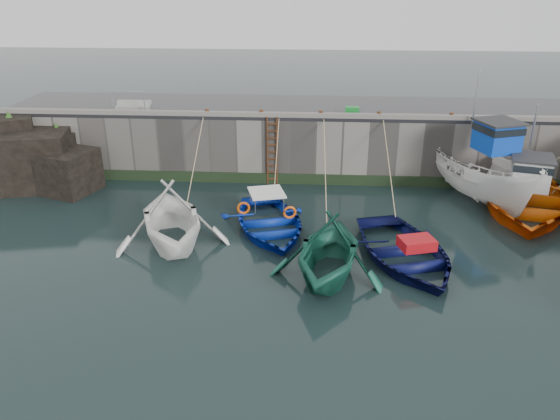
# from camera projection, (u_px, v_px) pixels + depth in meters

# --- Properties ---
(ground) EXTENTS (120.00, 120.00, 0.00)m
(ground) POSITION_uv_depth(u_px,v_px,m) (313.00, 300.00, 16.55)
(ground) COLOR black
(ground) RESTS_ON ground
(quay_back) EXTENTS (30.00, 5.00, 3.00)m
(quay_back) POSITION_uv_depth(u_px,v_px,m) (316.00, 139.00, 27.40)
(quay_back) COLOR slate
(quay_back) RESTS_ON ground
(road_back) EXTENTS (30.00, 5.00, 0.16)m
(road_back) POSITION_uv_depth(u_px,v_px,m) (317.00, 107.00, 26.77)
(road_back) COLOR black
(road_back) RESTS_ON quay_back
(kerb_back) EXTENTS (30.00, 0.30, 0.20)m
(kerb_back) POSITION_uv_depth(u_px,v_px,m) (316.00, 115.00, 24.54)
(kerb_back) COLOR slate
(kerb_back) RESTS_ON road_back
(algae_back) EXTENTS (30.00, 0.08, 0.50)m
(algae_back) POSITION_uv_depth(u_px,v_px,m) (315.00, 179.00, 25.57)
(algae_back) COLOR black
(algae_back) RESTS_ON ground
(rock_outcrop) EXTENTS (5.85, 4.24, 3.41)m
(rock_outcrop) POSITION_uv_depth(u_px,v_px,m) (35.00, 159.00, 25.15)
(rock_outcrop) COLOR black
(rock_outcrop) RESTS_ON ground
(ladder) EXTENTS (0.51, 0.08, 3.20)m
(ladder) POSITION_uv_depth(u_px,v_px,m) (272.00, 151.00, 25.11)
(ladder) COLOR #3F1E0F
(ladder) RESTS_ON ground
(boat_near_white) EXTENTS (5.89, 6.30, 2.68)m
(boat_near_white) POSITION_uv_depth(u_px,v_px,m) (173.00, 243.00, 20.07)
(boat_near_white) COLOR white
(boat_near_white) RESTS_ON ground
(boat_near_white_rope) EXTENTS (0.04, 4.76, 3.10)m
(boat_near_white_rope) POSITION_uv_depth(u_px,v_px,m) (198.00, 197.00, 24.18)
(boat_near_white_rope) COLOR tan
(boat_near_white_rope) RESTS_ON ground
(boat_near_blue) EXTENTS (4.91, 5.92, 1.06)m
(boat_near_blue) POSITION_uv_depth(u_px,v_px,m) (269.00, 229.00, 21.15)
(boat_near_blue) COLOR #0B2CAA
(boat_near_blue) RESTS_ON ground
(boat_near_blue_rope) EXTENTS (0.04, 3.67, 3.10)m
(boat_near_blue_rope) POSITION_uv_depth(u_px,v_px,m) (276.00, 193.00, 24.62)
(boat_near_blue_rope) COLOR tan
(boat_near_blue_rope) RESTS_ON ground
(boat_near_blacktrim) EXTENTS (4.83, 5.34, 2.46)m
(boat_near_blacktrim) POSITION_uv_depth(u_px,v_px,m) (327.00, 275.00, 17.91)
(boat_near_blacktrim) COLOR #1B5E4B
(boat_near_blacktrim) RESTS_ON ground
(boat_near_blacktrim_rope) EXTENTS (0.04, 6.52, 3.10)m
(boat_near_blacktrim_rope) POSITION_uv_depth(u_px,v_px,m) (325.00, 209.00, 22.94)
(boat_near_blacktrim_rope) COLOR tan
(boat_near_blacktrim_rope) RESTS_ON ground
(boat_near_navy) EXTENTS (5.37, 6.46, 1.16)m
(boat_near_navy) POSITION_uv_depth(u_px,v_px,m) (404.00, 260.00, 18.90)
(boat_near_navy) COLOR #0A0F43
(boat_near_navy) RESTS_ON ground
(boat_near_navy_rope) EXTENTS (0.04, 5.39, 3.10)m
(boat_near_navy_rope) POSITION_uv_depth(u_px,v_px,m) (387.00, 205.00, 23.35)
(boat_near_navy_rope) COLOR tan
(boat_near_navy_rope) RESTS_ON ground
(boat_far_white) EXTENTS (4.79, 7.49, 5.71)m
(boat_far_white) POSITION_uv_depth(u_px,v_px,m) (482.00, 174.00, 23.59)
(boat_far_white) COLOR white
(boat_far_white) RESTS_ON ground
(boat_far_orange) EXTENTS (7.09, 8.55, 4.53)m
(boat_far_orange) POSITION_uv_depth(u_px,v_px,m) (524.00, 197.00, 22.84)
(boat_far_orange) COLOR #EC5B0C
(boat_far_orange) RESTS_ON ground
(fish_crate) EXTENTS (0.66, 0.43, 0.32)m
(fish_crate) POSITION_uv_depth(u_px,v_px,m) (352.00, 110.00, 25.19)
(fish_crate) COLOR #18842B
(fish_crate) RESTS_ON road_back
(railing) EXTENTS (1.60, 1.05, 1.00)m
(railing) POSITION_uv_depth(u_px,v_px,m) (133.00, 105.00, 26.03)
(railing) COLOR #A5A8AD
(railing) RESTS_ON road_back
(bollard_a) EXTENTS (0.18, 0.18, 0.28)m
(bollard_a) POSITION_uv_depth(u_px,v_px,m) (207.00, 112.00, 24.92)
(bollard_a) COLOR #3F1E0F
(bollard_a) RESTS_ON road_back
(bollard_b) EXTENTS (0.18, 0.18, 0.28)m
(bollard_b) POSITION_uv_depth(u_px,v_px,m) (261.00, 113.00, 24.77)
(bollard_b) COLOR #3F1E0F
(bollard_b) RESTS_ON road_back
(bollard_c) EXTENTS (0.18, 0.18, 0.28)m
(bollard_c) POSITION_uv_depth(u_px,v_px,m) (321.00, 114.00, 24.61)
(bollard_c) COLOR #3F1E0F
(bollard_c) RESTS_ON road_back
(bollard_d) EXTENTS (0.18, 0.18, 0.28)m
(bollard_d) POSITION_uv_depth(u_px,v_px,m) (379.00, 115.00, 24.45)
(bollard_d) COLOR #3F1E0F
(bollard_d) RESTS_ON road_back
(bollard_e) EXTENTS (0.18, 0.18, 0.28)m
(bollard_e) POSITION_uv_depth(u_px,v_px,m) (451.00, 116.00, 24.27)
(bollard_e) COLOR #3F1E0F
(bollard_e) RESTS_ON road_back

